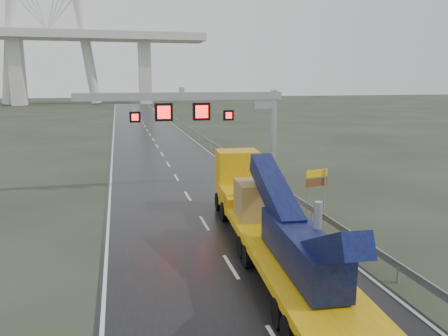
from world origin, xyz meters
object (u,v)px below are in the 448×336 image
object	(u,v)px
heavy_haul_truck	(265,214)
sign_gantry	(211,113)
exit_sign_pair	(317,182)
striped_barrier	(278,180)

from	to	relation	value
heavy_haul_truck	sign_gantry	bearing A→B (deg)	94.02
heavy_haul_truck	exit_sign_pair	size ratio (longest dim) A/B	7.18
exit_sign_pair	striped_barrier	size ratio (longest dim) A/B	2.61
sign_gantry	exit_sign_pair	world-z (taller)	sign_gantry
heavy_haul_truck	exit_sign_pair	xyz separation A→B (m)	(5.00, 5.02, 0.14)
sign_gantry	striped_barrier	bearing A→B (deg)	-10.24
striped_barrier	exit_sign_pair	bearing A→B (deg)	-97.84
heavy_haul_truck	exit_sign_pair	distance (m)	7.09
sign_gantry	striped_barrier	distance (m)	7.15
heavy_haul_truck	striped_barrier	distance (m)	12.50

